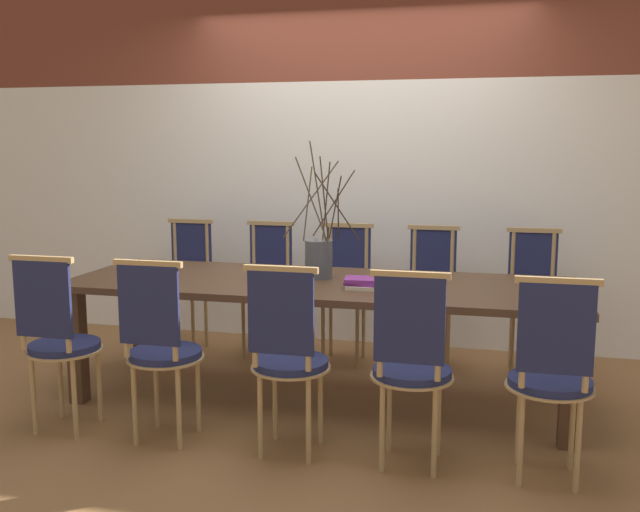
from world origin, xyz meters
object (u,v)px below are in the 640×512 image
at_px(dining_table, 320,294).
at_px(book_stack, 369,283).
at_px(chair_far_center, 345,288).
at_px(chair_near_center, 288,353).
at_px(vase_centerpiece, 319,256).

bearing_deg(dining_table, book_stack, -23.76).
height_order(dining_table, chair_far_center, chair_far_center).
height_order(dining_table, book_stack, book_stack).
distance_m(chair_near_center, book_stack, 0.76).
relative_size(dining_table, chair_far_center, 3.07).
bearing_deg(book_stack, vase_centerpiece, 145.52).
bearing_deg(chair_near_center, dining_table, 92.54).
bearing_deg(vase_centerpiece, chair_far_center, 88.62).
bearing_deg(chair_far_center, book_stack, 109.06).
relative_size(dining_table, chair_near_center, 3.07).
bearing_deg(chair_far_center, vase_centerpiece, 88.62).
bearing_deg(book_stack, chair_near_center, -112.50).
distance_m(dining_table, book_stack, 0.36).
distance_m(dining_table, vase_centerpiece, 0.23).
relative_size(chair_near_center, chair_far_center, 1.00).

